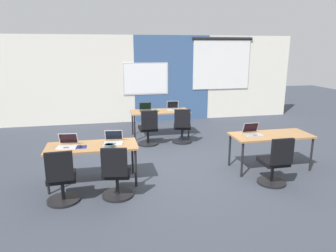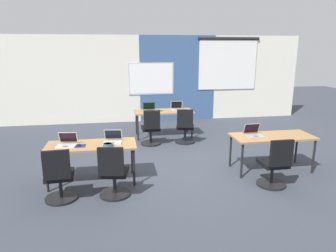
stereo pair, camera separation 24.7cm
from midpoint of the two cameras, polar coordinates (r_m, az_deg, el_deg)
ground_plane at (r=6.65m, az=3.18°, el=-7.02°), size 24.00×24.00×0.00m
back_wall_assembly at (r=10.39m, az=-1.57°, el=8.70°), size 10.00×0.27×2.80m
desk_near_left at (r=5.73m, az=-12.73°, el=-3.90°), size 1.60×0.70×0.72m
desk_near_right at (r=6.52m, az=19.65°, el=-2.18°), size 1.60×0.70×0.72m
desk_far_center at (r=8.54m, az=0.02°, el=2.41°), size 1.60×0.70×0.72m
laptop_near_left_end at (r=5.75m, az=-16.93°, el=-3.00°), size 0.37×0.35×0.22m
mousepad_near_left_end at (r=5.67m, az=-14.80°, el=-3.57°), size 0.22×0.19×0.00m
mouse_near_left_end at (r=5.67m, az=-14.81°, el=-3.39°), size 0.06×0.10×0.03m
chair_near_left_end at (r=5.24m, az=-18.07°, el=-9.34°), size 0.52×0.55×0.92m
laptop_far_right at (r=8.68m, az=2.46°, el=3.33°), size 0.35×0.30×0.23m
chair_far_right at (r=7.99m, az=4.03°, el=-0.55°), size 0.53×0.59×0.92m
laptop_near_left_inner at (r=5.76m, az=-8.93°, el=-2.51°), size 0.36×0.36×0.22m
chair_near_left_inner at (r=5.18m, az=-8.62°, el=-9.05°), size 0.52×0.57×0.92m
laptop_far_left at (r=8.52m, az=-2.63°, el=3.11°), size 0.34×0.31×0.23m
mousepad_far_left at (r=8.52m, az=-0.90°, el=2.81°), size 0.22×0.19×0.00m
mouse_far_left at (r=8.52m, az=-0.90°, el=2.94°), size 0.08×0.11×0.03m
chair_far_left at (r=7.83m, az=-2.24°, el=-0.84°), size 0.52×0.55×0.92m
laptop_near_right_inner at (r=6.37m, az=16.53°, el=-1.29°), size 0.34×0.32×0.23m
chair_near_right_inner at (r=5.83m, az=20.18°, el=-7.08°), size 0.52×0.54×0.92m
snack_bowl at (r=5.52m, az=-9.73°, el=-3.43°), size 0.18×0.18×0.06m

